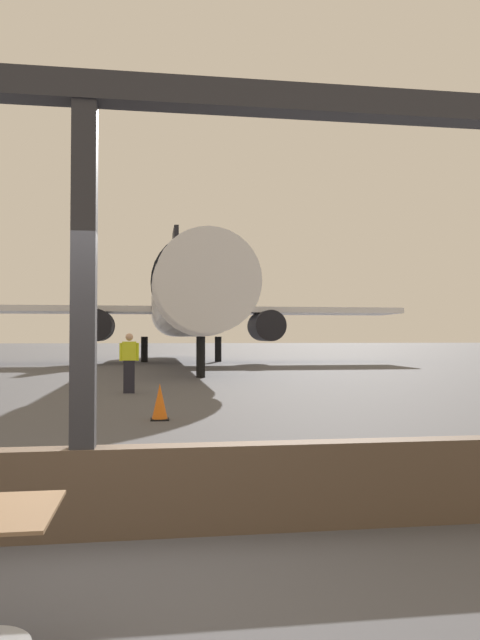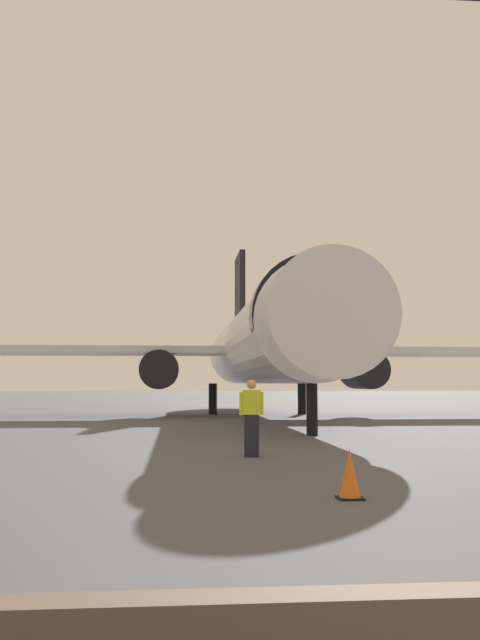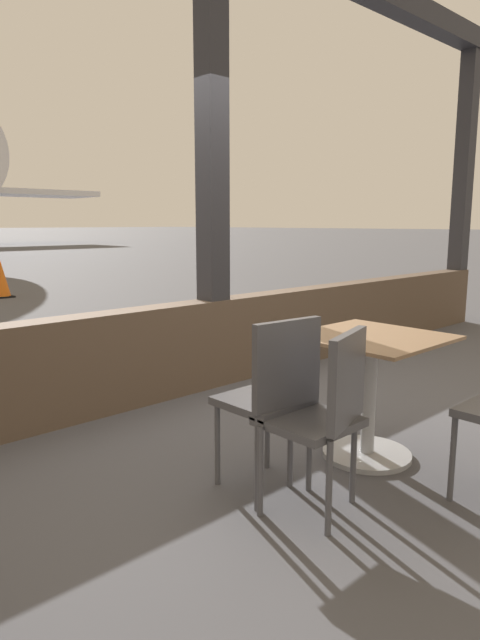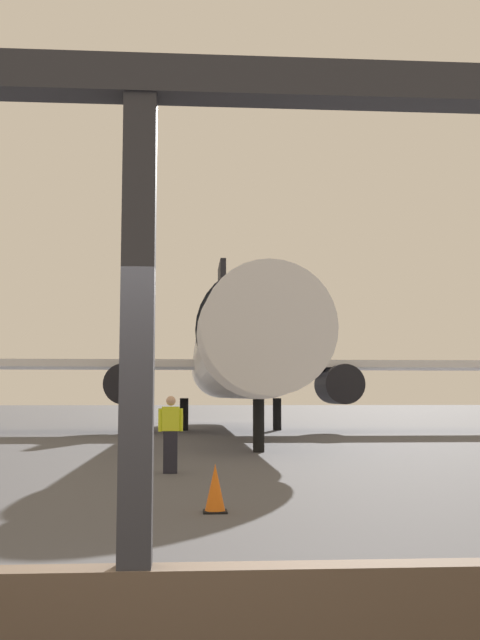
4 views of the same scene
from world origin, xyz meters
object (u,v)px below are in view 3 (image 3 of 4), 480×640
dining_table (369,389)px  traffic_cone (1,279)px  cafe_chair_window_left (326,407)px  cafe_chair_aisle_left (274,390)px

dining_table → traffic_cone: size_ratio=1.05×
cafe_chair_window_left → traffic_cone: (1.75, 8.95, -0.18)m
cafe_chair_aisle_left → traffic_cone: (1.79, 8.64, -0.21)m
cafe_chair_window_left → cafe_chair_aisle_left: bearing=96.4°
dining_table → cafe_chair_window_left: bearing=-161.9°
cafe_chair_window_left → traffic_cone: 9.12m
cafe_chair_aisle_left → traffic_cone: bearing=78.3°
dining_table → traffic_cone: dining_table is taller
dining_table → traffic_cone: 8.78m
cafe_chair_window_left → cafe_chair_aisle_left: 0.30m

